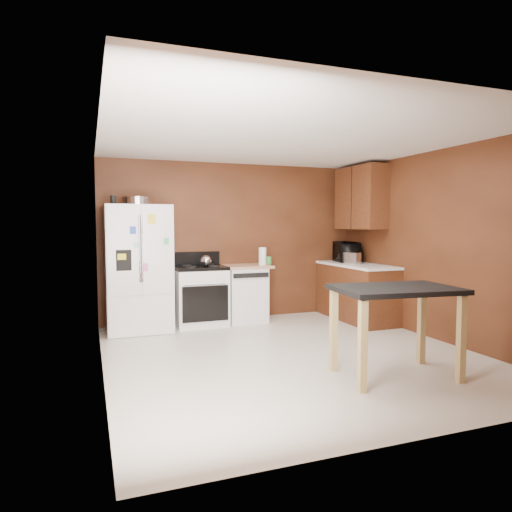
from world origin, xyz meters
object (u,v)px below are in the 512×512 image
kettle (206,261)px  paper_towel (262,256)px  island (396,301)px  pen_cup (113,200)px  dishwasher (245,293)px  microwave (346,253)px  roasting_pan (138,201)px  green_canister (268,260)px  refrigerator (138,268)px  gas_range (200,295)px  toaster (352,258)px

kettle → paper_towel: size_ratio=0.61×
island → paper_towel: bearing=95.9°
pen_cup → dishwasher: (1.96, 0.22, -1.41)m
microwave → roasting_pan: bearing=99.3°
green_canister → refrigerator: refrigerator is taller
pen_cup → island: size_ratio=0.09×
green_canister → refrigerator: (-2.03, -0.10, -0.05)m
gas_range → microwave: bearing=-2.9°
microwave → refrigerator: (-3.37, 0.06, -0.15)m
roasting_pan → microwave: bearing=-1.2°
green_canister → island: size_ratio=0.10×
kettle → microwave: microwave is taller
paper_towel → kettle: bearing=-178.3°
toaster → gas_range: gas_range is taller
paper_towel → microwave: size_ratio=0.50×
roasting_pan → refrigerator: size_ratio=0.25×
paper_towel → dishwasher: paper_towel is taller
roasting_pan → microwave: size_ratio=0.81×
roasting_pan → kettle: (0.97, -0.04, -0.87)m
green_canister → kettle: bearing=-172.7°
dishwasher → island: bearing=-79.3°
toaster → dishwasher: bearing=140.7°
toaster → paper_towel: bearing=141.4°
kettle → microwave: bearing=-0.8°
pen_cup → green_canister: (2.36, 0.23, -0.91)m
pen_cup → kettle: 1.58m
gas_range → island: 3.26m
paper_towel → refrigerator: bearing=179.8°
green_canister → pen_cup: bearing=-174.4°
kettle → refrigerator: (-0.98, 0.03, -0.08)m
pen_cup → refrigerator: 1.02m
dishwasher → island: (0.57, -3.01, 0.31)m
dishwasher → island: 3.07m
green_canister → microwave: bearing=-7.1°
pen_cup → toaster: 3.74m
refrigerator → gas_range: refrigerator is taller
refrigerator → dishwasher: 1.69m
paper_towel → gas_range: bearing=176.2°
paper_towel → roasting_pan: bearing=179.7°
gas_range → island: size_ratio=0.87×
roasting_pan → green_canister: size_ratio=3.63×
microwave → gas_range: size_ratio=0.50×
green_canister → roasting_pan: bearing=-177.2°
roasting_pan → island: bearing=-53.2°
refrigerator → gas_range: 1.01m
pen_cup → refrigerator: bearing=21.6°
toaster → dishwasher: 1.81m
microwave → green_canister: bearing=93.4°
kettle → island: 3.14m
refrigerator → island: bearing=-53.0°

